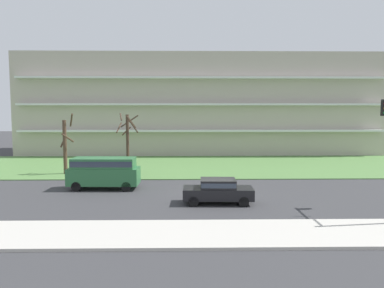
{
  "coord_description": "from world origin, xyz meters",
  "views": [
    {
      "loc": [
        -2.08,
        -25.11,
        5.91
      ],
      "look_at": [
        -1.53,
        6.0,
        3.07
      ],
      "focal_mm": 34.78,
      "sensor_mm": 36.0,
      "label": 1
    }
  ],
  "objects_px": {
    "tree_left": "(127,139)",
    "van_green_center_left": "(104,171)",
    "tree_far_left": "(65,145)",
    "sedan_black_near_left": "(218,190)"
  },
  "relations": [
    {
      "from": "tree_left",
      "to": "van_green_center_left",
      "type": "relative_size",
      "value": 1.07
    },
    {
      "from": "tree_far_left",
      "to": "tree_left",
      "type": "bearing_deg",
      "value": -3.56
    },
    {
      "from": "tree_left",
      "to": "van_green_center_left",
      "type": "bearing_deg",
      "value": -97.94
    },
    {
      "from": "sedan_black_near_left",
      "to": "van_green_center_left",
      "type": "relative_size",
      "value": 0.85
    },
    {
      "from": "tree_left",
      "to": "van_green_center_left",
      "type": "xyz_separation_m",
      "value": [
        -0.84,
        -6.05,
        -1.86
      ]
    },
    {
      "from": "tree_left",
      "to": "sedan_black_near_left",
      "type": "relative_size",
      "value": 1.27
    },
    {
      "from": "sedan_black_near_left",
      "to": "van_green_center_left",
      "type": "height_order",
      "value": "van_green_center_left"
    },
    {
      "from": "van_green_center_left",
      "to": "sedan_black_near_left",
      "type": "bearing_deg",
      "value": 152.81
    },
    {
      "from": "tree_far_left",
      "to": "van_green_center_left",
      "type": "height_order",
      "value": "tree_far_left"
    },
    {
      "from": "tree_left",
      "to": "van_green_center_left",
      "type": "distance_m",
      "value": 6.38
    }
  ]
}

